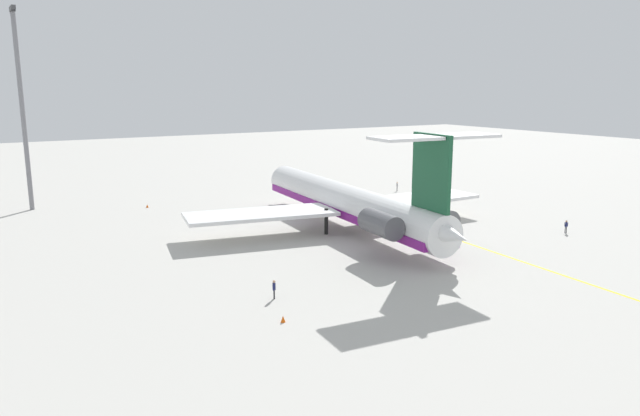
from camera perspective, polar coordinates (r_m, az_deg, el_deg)
ground at (r=89.76m, az=6.62°, el=-0.51°), size 314.99×314.99×0.00m
main_jetliner at (r=77.49m, az=2.97°, el=0.51°), size 48.10×42.58×14.00m
ground_crew_near_nose at (r=102.04m, az=12.55°, el=1.36°), size 0.33×0.32×1.69m
ground_crew_near_tail at (r=83.33m, az=22.58°, el=-1.51°), size 0.34×0.31×1.70m
ground_crew_portside at (r=53.62m, az=-4.44°, el=-7.57°), size 0.44×0.28×1.76m
ground_crew_starboard at (r=108.98m, az=7.43°, el=2.18°), size 0.29×0.36×1.69m
safety_cone_nose at (r=109.52m, az=3.12°, el=1.89°), size 0.40×0.40×0.55m
safety_cone_wingtip at (r=48.79m, az=-3.57°, el=-10.59°), size 0.40×0.40×0.55m
safety_cone_tail at (r=97.26m, az=-16.27°, el=0.20°), size 0.40×0.40×0.55m
taxiway_centreline at (r=84.88m, az=7.77°, el=-1.24°), size 91.70×5.55×0.01m
light_mast at (r=100.45m, az=-26.74°, el=9.01°), size 4.00×0.70×30.12m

